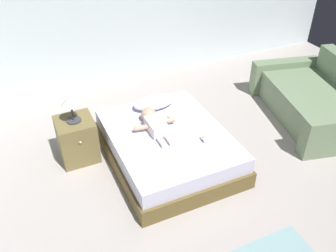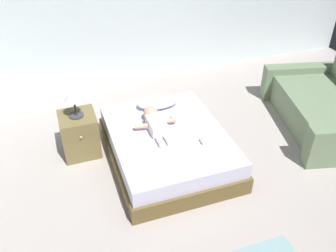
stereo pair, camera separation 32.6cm
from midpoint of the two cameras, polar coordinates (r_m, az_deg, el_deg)
name	(u,v)px [view 2 (the right image)]	position (r m, az deg, el deg)	size (l,w,h in m)	color
ground_plane	(211,194)	(4.14, 9.08, -10.64)	(8.00, 8.00, 0.00)	#A59C98
bed	(168,147)	(4.40, 2.12, -3.32)	(1.37, 1.73, 0.41)	brown
pillow	(158,102)	(4.72, 0.42, 3.84)	(0.56, 0.31, 0.14)	white
baby	(155,122)	(4.32, 0.10, 0.56)	(0.52, 0.67, 0.18)	white
toothbrush	(173,119)	(4.50, 2.82, 1.07)	(0.04, 0.15, 0.02)	#3481D8
couch	(329,108)	(5.52, 25.63, 2.53)	(1.53, 2.01, 0.79)	slate
nightstand	(80,134)	(4.56, -11.80, -1.35)	(0.44, 0.47, 0.55)	brown
lamp	(73,98)	(4.27, -12.64, 4.36)	(0.21, 0.21, 0.35)	#333338
baby_bottle	(203,140)	(4.14, 7.79, -2.34)	(0.06, 0.09, 0.08)	white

